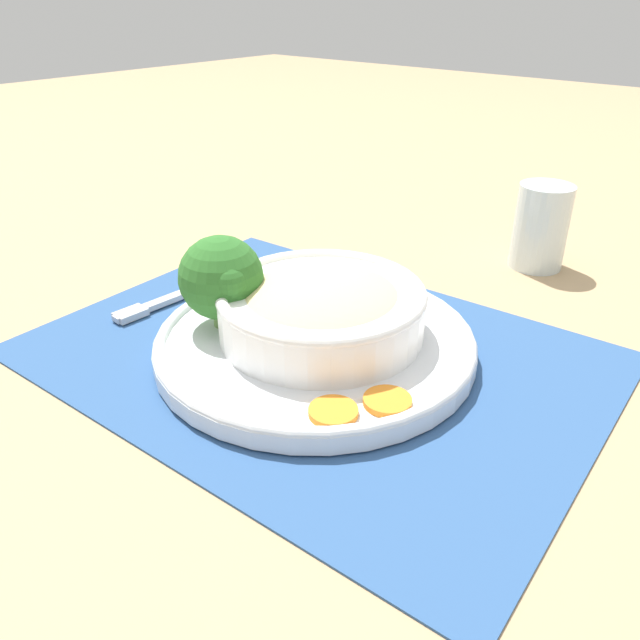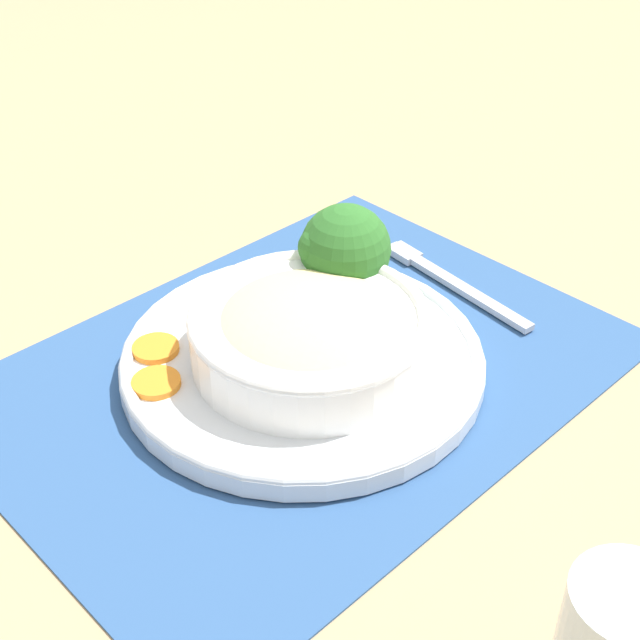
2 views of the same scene
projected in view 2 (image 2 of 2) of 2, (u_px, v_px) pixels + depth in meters
The scene contains 8 objects.
ground_plane at pixel (303, 373), 0.73m from camera, with size 4.00×4.00×0.00m, color tan.
placemat at pixel (303, 371), 0.73m from camera, with size 0.53×0.40×0.00m.
plate at pixel (303, 358), 0.73m from camera, with size 0.30×0.30×0.02m.
bowl at pixel (308, 331), 0.70m from camera, with size 0.19×0.19×0.05m.
broccoli_floret at pixel (344, 249), 0.76m from camera, with size 0.08×0.08×0.09m.
carrot_slice_near at pixel (156, 348), 0.72m from camera, with size 0.04×0.04×0.01m.
carrot_slice_middle at pixel (156, 383), 0.69m from camera, with size 0.04×0.04×0.01m.
fork at pixel (444, 277), 0.84m from camera, with size 0.03×0.18×0.01m.
Camera 2 is at (-0.36, -0.44, 0.46)m, focal length 50.00 mm.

